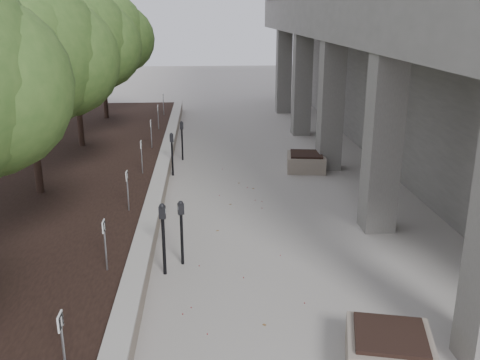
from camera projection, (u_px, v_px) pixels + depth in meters
name	position (u px, v px, depth m)	size (l,w,h in m)	color
retaining_wall	(160.00, 183.00, 14.86)	(0.39, 26.00, 0.50)	gray
planting_bed	(26.00, 188.00, 14.63)	(7.00, 26.00, 0.40)	black
crabapple_tree_3	(28.00, 86.00, 12.84)	(4.60, 4.00, 5.44)	#355721
crabapple_tree_4	(75.00, 66.00, 17.60)	(4.60, 4.00, 5.44)	#355721
crabapple_tree_5	(102.00, 54.00, 22.35)	(4.60, 4.00, 5.44)	#355721
parking_sign_2	(63.00, 348.00, 6.55)	(0.04, 0.22, 0.96)	black
parking_sign_3	(105.00, 246.00, 9.41)	(0.04, 0.22, 0.96)	black
parking_sign_4	(128.00, 191.00, 12.26)	(0.04, 0.22, 0.96)	black
parking_sign_5	(142.00, 157.00, 15.11)	(0.04, 0.22, 0.96)	black
parking_sign_6	(151.00, 134.00, 17.96)	(0.04, 0.22, 0.96)	black
parking_sign_7	(158.00, 117.00, 20.81)	(0.04, 0.22, 0.96)	black
parking_sign_8	(163.00, 104.00, 23.67)	(0.04, 0.22, 0.96)	black
parking_meter_2	(182.00, 233.00, 10.46)	(0.13, 0.10, 1.35)	black
parking_meter_3	(164.00, 239.00, 10.03)	(0.14, 0.10, 1.45)	black
parking_meter_4	(172.00, 154.00, 16.21)	(0.13, 0.09, 1.34)	black
parking_meter_5	(182.00, 141.00, 17.90)	(0.13, 0.09, 1.35)	black
planter_front	(389.00, 350.00, 7.50)	(1.18, 1.18, 0.55)	gray
planter_back	(306.00, 162.00, 16.89)	(1.19, 1.19, 0.55)	gray
berry_scatter	(228.00, 250.00, 11.24)	(3.30, 14.10, 0.02)	maroon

